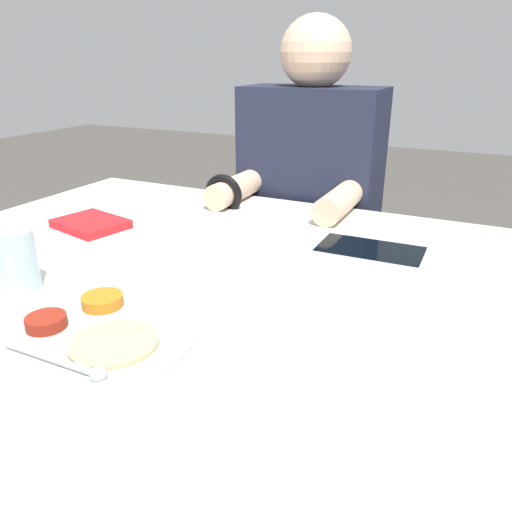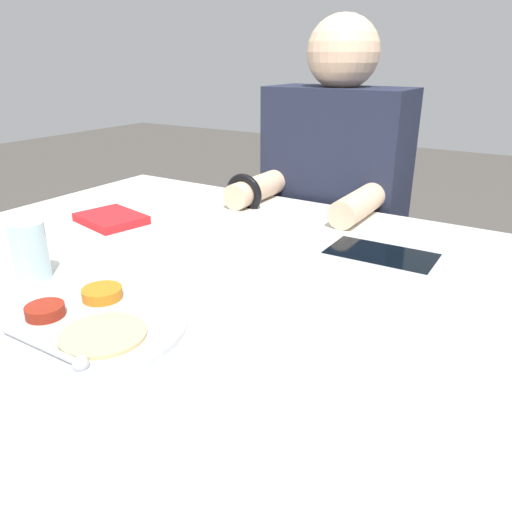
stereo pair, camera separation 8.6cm
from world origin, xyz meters
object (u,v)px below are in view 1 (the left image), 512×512
at_px(red_notebook, 91,224).
at_px(person_diner, 307,241).
at_px(thali_tray, 92,332).
at_px(drinking_glass, 18,260).
at_px(tablet_device, 370,251).

xyz_separation_m(red_notebook, person_diner, (0.35, 0.55, -0.17)).
distance_m(red_notebook, person_diner, 0.67).
height_order(thali_tray, red_notebook, thali_tray).
bearing_deg(thali_tray, red_notebook, 133.18).
distance_m(red_notebook, drinking_glass, 0.33).
bearing_deg(tablet_device, person_diner, 124.53).
xyz_separation_m(thali_tray, drinking_glass, (-0.23, 0.07, 0.05)).
relative_size(red_notebook, person_diner, 0.15).
relative_size(thali_tray, red_notebook, 1.66).
relative_size(thali_tray, drinking_glass, 2.83).
bearing_deg(person_diner, tablet_device, -55.47).
bearing_deg(red_notebook, person_diner, 57.69).
relative_size(red_notebook, drinking_glass, 1.71).
relative_size(red_notebook, tablet_device, 0.77).
bearing_deg(tablet_device, red_notebook, -168.46).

